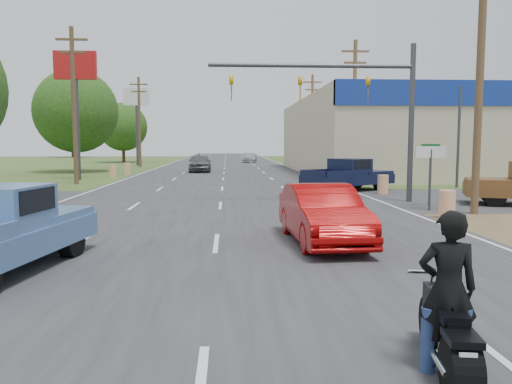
{
  "coord_description": "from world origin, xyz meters",
  "views": [
    {
      "loc": [
        0.3,
        -4.94,
        2.62
      ],
      "look_at": [
        1.09,
        8.64,
        1.3
      ],
      "focal_mm": 35.0,
      "sensor_mm": 36.0,
      "label": 1
    }
  ],
  "objects": [
    {
      "name": "main_road",
      "position": [
        0.0,
        40.0,
        0.01
      ],
      "size": [
        15.0,
        180.0,
        0.02
      ],
      "primitive_type": "cube",
      "color": "#2D2D30",
      "rests_on": "ground"
    },
    {
      "name": "cross_road",
      "position": [
        0.0,
        18.0,
        0.01
      ],
      "size": [
        120.0,
        10.0,
        0.02
      ],
      "primitive_type": "cube",
      "color": "#2D2D30",
      "rests_on": "ground"
    },
    {
      "name": "utility_pole_1",
      "position": [
        9.5,
        13.0,
        5.32
      ],
      "size": [
        2.0,
        0.28,
        10.0
      ],
      "color": "#4C3823",
      "rests_on": "ground"
    },
    {
      "name": "utility_pole_2",
      "position": [
        9.5,
        31.0,
        5.32
      ],
      "size": [
        2.0,
        0.28,
        10.0
      ],
      "color": "#4C3823",
      "rests_on": "ground"
    },
    {
      "name": "utility_pole_3",
      "position": [
        9.5,
        49.0,
        5.32
      ],
      "size": [
        2.0,
        0.28,
        10.0
      ],
      "color": "#4C3823",
      "rests_on": "ground"
    },
    {
      "name": "utility_pole_5",
      "position": [
        -9.5,
        28.0,
        5.32
      ],
      "size": [
        2.0,
        0.28,
        10.0
      ],
      "color": "#4C3823",
      "rests_on": "ground"
    },
    {
      "name": "utility_pole_6",
      "position": [
        -9.5,
        52.0,
        5.32
      ],
      "size": [
        2.0,
        0.28,
        10.0
      ],
      "color": "#4C3823",
      "rests_on": "ground"
    },
    {
      "name": "tree_1",
      "position": [
        -13.5,
        42.0,
        5.57
      ],
      "size": [
        7.56,
        7.56,
        9.36
      ],
      "color": "#422D19",
      "rests_on": "ground"
    },
    {
      "name": "tree_2",
      "position": [
        -14.2,
        66.0,
        4.95
      ],
      "size": [
        6.72,
        6.72,
        8.32
      ],
      "color": "#422D19",
      "rests_on": "ground"
    },
    {
      "name": "tree_5",
      "position": [
        30.0,
        95.0,
        5.88
      ],
      "size": [
        7.98,
        7.98,
        9.88
      ],
      "color": "#422D19",
      "rests_on": "ground"
    },
    {
      "name": "tree_6",
      "position": [
        -30.0,
        95.0,
        6.51
      ],
      "size": [
        8.82,
        8.82,
        10.92
      ],
      "color": "#422D19",
      "rests_on": "ground"
    },
    {
      "name": "barrel_0",
      "position": [
        8.0,
        12.0,
        0.5
      ],
      "size": [
        0.56,
        0.56,
        1.0
      ],
      "primitive_type": "cylinder",
      "color": "orange",
      "rests_on": "ground"
    },
    {
      "name": "barrel_1",
      "position": [
        8.4,
        20.5,
        0.5
      ],
      "size": [
        0.56,
        0.56,
        1.0
      ],
      "primitive_type": "cylinder",
      "color": "orange",
      "rests_on": "ground"
    },
    {
      "name": "barrel_2",
      "position": [
        -8.5,
        34.0,
        0.5
      ],
      "size": [
        0.56,
        0.56,
        1.0
      ],
      "primitive_type": "cylinder",
      "color": "orange",
      "rests_on": "ground"
    },
    {
      "name": "barrel_3",
      "position": [
        -8.2,
        38.0,
        0.5
      ],
      "size": [
        0.56,
        0.56,
        1.0
      ],
      "primitive_type": "cylinder",
      "color": "orange",
      "rests_on": "ground"
    },
    {
      "name": "pole_sign_left_near",
      "position": [
        -10.5,
        32.0,
        7.17
      ],
      "size": [
        3.0,
        0.35,
        9.2
      ],
      "color": "#3F3F44",
      "rests_on": "ground"
    },
    {
      "name": "pole_sign_left_far",
      "position": [
        -10.5,
        56.0,
        7.17
      ],
      "size": [
        3.0,
        0.35,
        9.2
      ],
      "color": "#3F3F44",
      "rests_on": "ground"
    },
    {
      "name": "lane_sign",
      "position": [
        8.2,
        14.0,
        1.9
      ],
      "size": [
        1.2,
        0.08,
        2.52
      ],
      "color": "#3F3F44",
      "rests_on": "ground"
    },
    {
      "name": "street_name_sign",
      "position": [
        8.8,
        15.5,
        1.61
      ],
      "size": [
        0.8,
        0.08,
        2.61
      ],
      "color": "#3F3F44",
      "rests_on": "ground"
    },
    {
      "name": "signal_mast",
      "position": [
        5.82,
        17.0,
        4.8
      ],
      "size": [
        9.12,
        0.4,
        7.0
      ],
      "color": "#3F3F44",
      "rests_on": "ground"
    },
    {
      "name": "red_convertible",
      "position": [
        2.8,
        7.9,
        0.77
      ],
      "size": [
        1.86,
        4.72,
        1.53
      ],
      "primitive_type": "imported",
      "rotation": [
        0.0,
        0.0,
        0.05
      ],
      "color": "#970707",
      "rests_on": "ground"
    },
    {
      "name": "motorcycle",
      "position": [
        2.76,
        0.34,
        0.46
      ],
      "size": [
        0.72,
        2.04,
        1.04
      ],
      "rotation": [
        0.0,
        0.0,
        -0.16
      ],
      "color": "black",
      "rests_on": "ground"
    },
    {
      "name": "rider",
      "position": [
        2.77,
        0.39,
        0.9
      ],
      "size": [
        0.71,
        0.53,
        1.79
      ],
      "primitive_type": "imported",
      "rotation": [
        0.0,
        0.0,
        2.98
      ],
      "color": "black",
      "rests_on": "ground"
    },
    {
      "name": "navy_pickup",
      "position": [
        7.11,
        22.37,
        0.91
      ],
      "size": [
        5.68,
        4.65,
        1.79
      ],
      "rotation": [
        0.0,
        0.0,
        -1.01
      ],
      "color": "black",
      "rests_on": "ground"
    },
    {
      "name": "distant_car_grey",
      "position": [
        -2.21,
        41.5,
        0.83
      ],
      "size": [
        2.01,
        4.88,
        1.66
      ],
      "primitive_type": "imported",
      "rotation": [
        0.0,
        0.0,
        0.01
      ],
      "color": "#515055",
      "rests_on": "ground"
    },
    {
      "name": "distant_car_silver",
      "position": [
        3.48,
        65.8,
        0.65
      ],
      "size": [
        2.43,
        4.7,
        1.3
      ],
      "primitive_type": "imported",
      "rotation": [
        0.0,
        0.0,
        -0.14
      ],
      "color": "#B3B3B8",
      "rests_on": "ground"
    },
    {
      "name": "distant_car_white",
      "position": [
        -3.99,
        71.53,
        0.6
      ],
      "size": [
        2.43,
        4.5,
        1.2
      ],
      "primitive_type": "imported",
      "rotation": [
        0.0,
        0.0,
        3.04
      ],
      "color": "silver",
      "rests_on": "ground"
    }
  ]
}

